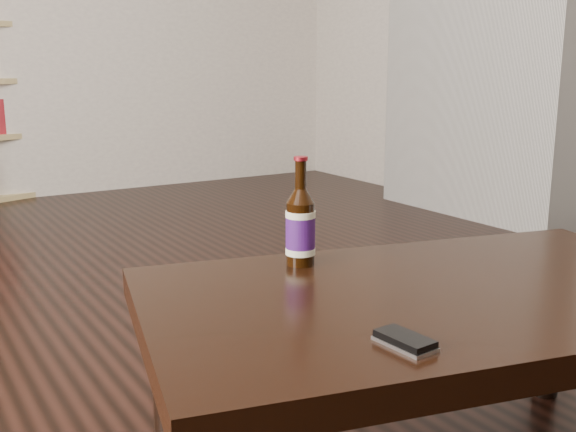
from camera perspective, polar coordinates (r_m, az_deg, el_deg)
floor at (r=1.67m, az=-11.62°, el=-16.71°), size 5.00×6.00×0.01m
coffee_table at (r=1.29m, az=12.56°, el=-8.29°), size 1.20×0.87×0.41m
beer_bottle at (r=1.37m, az=1.06°, el=-0.95°), size 0.08×0.08×0.22m
phone at (r=1.01m, az=9.87°, el=-10.38°), size 0.06×0.10×0.02m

